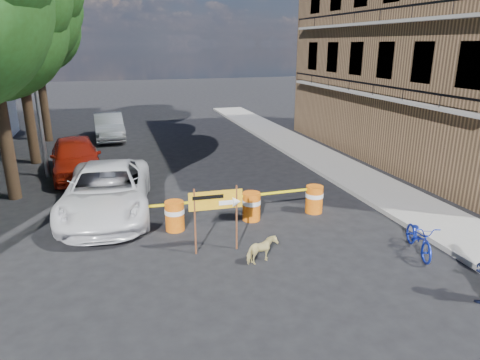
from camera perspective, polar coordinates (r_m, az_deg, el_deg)
ground at (r=11.08m, az=2.23°, el=-10.91°), size 120.00×120.00×0.00m
sidewalk_east at (r=18.61m, az=14.44°, el=0.80°), size 2.40×40.00×0.15m
apartment_building at (r=22.96m, az=26.11°, el=17.73°), size 8.00×16.00×12.00m
tree_mid_b at (r=21.53m, az=-27.82°, el=19.54°), size 5.67×5.40×9.62m
tree_far at (r=26.45m, az=-25.72°, el=18.02°), size 5.04×4.80×8.84m
streetlamp at (r=18.91m, az=-25.71°, el=13.19°), size 1.25×0.18×8.00m
barrel_far_left at (r=12.81m, az=-16.31°, el=-5.23°), size 0.58×0.58×0.90m
barrel_mid_left at (r=12.82m, az=-8.71°, el=-4.67°), size 0.58×0.58×0.90m
barrel_mid_right at (r=13.40m, az=1.52°, el=-3.45°), size 0.58×0.58×0.90m
barrel_far_right at (r=14.21m, az=9.86°, el=-2.46°), size 0.58×0.58×0.90m
detour_sign at (r=11.12m, az=-2.33°, el=-3.28°), size 1.41×0.27×1.82m
bicycle at (r=12.12m, az=23.03°, el=-5.31°), size 0.86×1.05×1.72m
dog at (r=10.93m, az=2.92°, el=-9.33°), size 0.89×0.62×0.69m
suv_white at (r=14.39m, az=-17.31°, el=-1.40°), size 3.16×5.95×1.59m
sedan_red at (r=19.08m, az=-21.03°, el=2.89°), size 2.47×4.99×1.64m
sedan_silver at (r=26.12m, az=-17.08°, el=6.84°), size 1.75×4.53×1.47m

